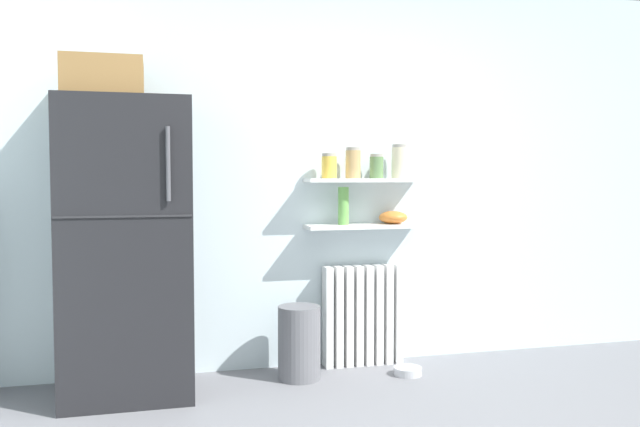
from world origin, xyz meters
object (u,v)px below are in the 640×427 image
at_px(trash_bin, 299,343).
at_px(storage_jar_0, 329,166).
at_px(radiator, 363,315).
at_px(refrigerator, 126,240).
at_px(storage_jar_3, 400,162).
at_px(pet_food_bowl, 408,371).
at_px(storage_jar_2, 376,166).
at_px(storage_jar_1, 353,163).
at_px(shelf_bowl, 393,217).
at_px(vase, 343,206).

bearing_deg(trash_bin, storage_jar_0, 35.98).
bearing_deg(trash_bin, radiator, 22.88).
height_order(refrigerator, storage_jar_3, refrigerator).
bearing_deg(pet_food_bowl, storage_jar_3, 81.46).
bearing_deg(pet_food_bowl, trash_bin, 172.10).
distance_m(refrigerator, storage_jar_2, 1.68).
height_order(radiator, storage_jar_2, storage_jar_2).
distance_m(radiator, storage_jar_1, 1.03).
xyz_separation_m(radiator, shelf_bowl, (0.20, -0.03, 0.66)).
height_order(storage_jar_0, vase, storage_jar_0).
distance_m(vase, trash_bin, 0.93).
distance_m(refrigerator, pet_food_bowl, 1.94).
bearing_deg(storage_jar_1, shelf_bowl, 0.00).
relative_size(storage_jar_0, pet_food_bowl, 0.91).
height_order(vase, shelf_bowl, vase).
relative_size(storage_jar_2, shelf_bowl, 0.84).
height_order(storage_jar_2, vase, storage_jar_2).
height_order(trash_bin, pet_food_bowl, trash_bin).
distance_m(storage_jar_1, shelf_bowl, 0.46).
relative_size(refrigerator, shelf_bowl, 10.00).
bearing_deg(vase, trash_bin, -152.66).
height_order(storage_jar_3, trash_bin, storage_jar_3).
xyz_separation_m(radiator, storage_jar_0, (-0.25, -0.03, 1.01)).
relative_size(refrigerator, vase, 7.73).
height_order(radiator, trash_bin, radiator).
bearing_deg(radiator, pet_food_bowl, -55.87).
bearing_deg(shelf_bowl, pet_food_bowl, -89.60).
distance_m(refrigerator, storage_jar_0, 1.37).
bearing_deg(trash_bin, storage_jar_1, 23.43).
distance_m(storage_jar_1, storage_jar_3, 0.33).
xyz_separation_m(refrigerator, storage_jar_0, (1.28, 0.20, 0.44)).
xyz_separation_m(storage_jar_3, pet_food_bowl, (-0.04, -0.27, -1.35)).
distance_m(storage_jar_3, pet_food_bowl, 1.38).
bearing_deg(refrigerator, storage_jar_1, 8.08).
height_order(storage_jar_2, trash_bin, storage_jar_2).
height_order(storage_jar_2, shelf_bowl, storage_jar_2).
relative_size(radiator, storage_jar_3, 2.96).
bearing_deg(storage_jar_2, storage_jar_0, 180.00).
relative_size(storage_jar_1, shelf_bowl, 1.06).
height_order(radiator, storage_jar_0, storage_jar_0).
bearing_deg(trash_bin, storage_jar_2, 17.16).
bearing_deg(pet_food_bowl, shelf_bowl, 90.40).
bearing_deg(storage_jar_0, storage_jar_2, -0.00).
xyz_separation_m(radiator, storage_jar_1, (-0.08, -0.03, 1.03)).
xyz_separation_m(refrigerator, storage_jar_2, (1.61, 0.20, 0.44)).
height_order(shelf_bowl, pet_food_bowl, shelf_bowl).
bearing_deg(storage_jar_1, vase, 180.00).
xyz_separation_m(storage_jar_0, storage_jar_1, (0.16, -0.00, 0.02)).
xyz_separation_m(storage_jar_1, vase, (-0.07, 0.00, -0.28)).
xyz_separation_m(refrigerator, trash_bin, (1.04, 0.03, -0.68)).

